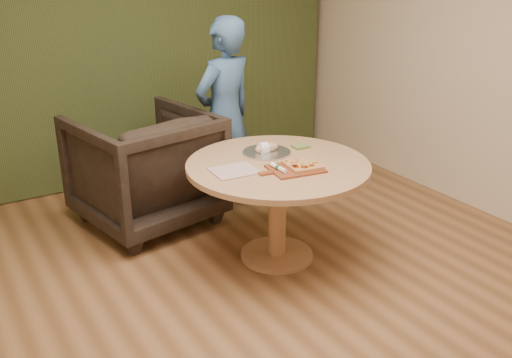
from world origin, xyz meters
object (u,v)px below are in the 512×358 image
object	(u,v)px
pedestal_table	(278,181)
serving_tray	(267,152)
flatbread_pizza	(303,165)
bread_roll	(266,148)
pizza_paddle	(294,169)
cutlery_roll	(278,168)
armchair	(145,163)
person_standing	(225,117)

from	to	relation	value
pedestal_table	serving_tray	xyz separation A→B (m)	(0.04, 0.22, 0.15)
pedestal_table	flatbread_pizza	world-z (taller)	flatbread_pizza
serving_tray	bread_roll	world-z (taller)	bread_roll
pizza_paddle	bread_roll	xyz separation A→B (m)	(0.02, 0.39, 0.04)
pedestal_table	serving_tray	size ratio (longest dim) A/B	3.66
pedestal_table	bread_roll	bearing A→B (deg)	81.27
cutlery_roll	bread_roll	size ratio (longest dim) A/B	1.03
serving_tray	armchair	xyz separation A→B (m)	(-0.63, 0.87, -0.24)
bread_roll	serving_tray	bearing A→B (deg)	-0.00
pedestal_table	person_standing	xyz separation A→B (m)	(0.12, 0.99, 0.22)
flatbread_pizza	pizza_paddle	bearing A→B (deg)	166.64
pizza_paddle	person_standing	world-z (taller)	person_standing
cutlery_roll	person_standing	world-z (taller)	person_standing
flatbread_pizza	serving_tray	size ratio (longest dim) A/B	0.70
armchair	cutlery_roll	bearing A→B (deg)	101.35
serving_tray	person_standing	size ratio (longest dim) A/B	0.21
bread_roll	flatbread_pizza	bearing A→B (deg)	-83.48
person_standing	pizza_paddle	bearing A→B (deg)	69.17
serving_tray	pizza_paddle	bearing A→B (deg)	-93.78
pizza_paddle	serving_tray	xyz separation A→B (m)	(0.03, 0.39, -0.00)
pedestal_table	pizza_paddle	xyz separation A→B (m)	(0.02, -0.17, 0.15)
person_standing	serving_tray	bearing A→B (deg)	68.57
cutlery_roll	armchair	size ratio (longest dim) A/B	0.19
flatbread_pizza	bread_roll	distance (m)	0.41
serving_tray	person_standing	bearing A→B (deg)	84.43
bread_roll	armchair	bearing A→B (deg)	125.51
serving_tray	flatbread_pizza	bearing A→B (deg)	-84.73
pizza_paddle	serving_tray	distance (m)	0.39
armchair	person_standing	bearing A→B (deg)	161.89
flatbread_pizza	serving_tray	distance (m)	0.40
bread_roll	armchair	distance (m)	1.10
pedestal_table	person_standing	distance (m)	1.02
cutlery_roll	armchair	xyz separation A→B (m)	(-0.49, 1.23, -0.26)
bread_roll	person_standing	size ratio (longest dim) A/B	0.12
serving_tray	bread_roll	distance (m)	0.04
person_standing	bread_roll	bearing A→B (deg)	67.92
serving_tray	armchair	bearing A→B (deg)	125.90
cutlery_roll	person_standing	distance (m)	1.16
pizza_paddle	bread_roll	size ratio (longest dim) A/B	2.40
armchair	pedestal_table	bearing A→B (deg)	107.92
pizza_paddle	flatbread_pizza	world-z (taller)	flatbread_pizza
pedestal_table	armchair	xyz separation A→B (m)	(-0.59, 1.09, -0.09)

